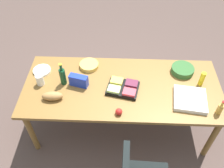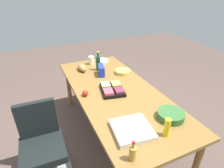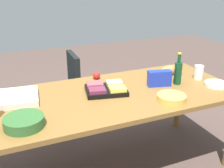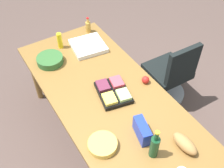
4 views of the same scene
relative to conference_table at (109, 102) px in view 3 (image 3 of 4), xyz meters
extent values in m
plane|color=brown|center=(0.00, 0.00, -0.73)|extent=(10.00, 10.00, 0.00)
cube|color=brown|center=(0.00, 0.00, 0.05)|extent=(2.37, 1.01, 0.04)
cylinder|color=brown|center=(-1.09, -0.42, -0.35)|extent=(0.07, 0.07, 0.76)
cylinder|color=gray|center=(0.26, -1.02, -0.70)|extent=(0.56, 0.56, 0.05)
cylinder|color=gray|center=(0.26, -1.02, -0.49)|extent=(0.06, 0.06, 0.37)
cube|color=black|center=(0.26, -1.02, -0.31)|extent=(0.50, 0.50, 0.09)
cube|color=black|center=(0.04, -1.01, -0.04)|extent=(0.07, 0.43, 0.45)
cube|color=silver|center=(0.77, -0.19, 0.10)|extent=(0.40, 0.40, 0.05)
cube|color=black|center=(0.01, -0.05, 0.09)|extent=(0.41, 0.35, 0.04)
cube|color=#B4D77E|center=(-0.09, -0.10, 0.13)|extent=(0.16, 0.14, 0.03)
cube|color=#E64653|center=(0.08, -0.14, 0.13)|extent=(0.16, 0.14, 0.03)
cube|color=#F3D450|center=(-0.07, 0.04, 0.13)|extent=(0.16, 0.14, 0.03)
cube|color=#65283E|center=(0.11, 0.00, 0.13)|extent=(0.16, 0.14, 0.03)
cylinder|color=#123F22|center=(-0.71, 0.03, 0.18)|extent=(0.08, 0.08, 0.21)
cylinder|color=#123F22|center=(-0.71, 0.03, 0.33)|extent=(0.03, 0.03, 0.08)
cylinder|color=gold|center=(-0.71, 0.03, 0.38)|extent=(0.04, 0.04, 0.01)
cylinder|color=white|center=(-0.98, 0.00, 0.14)|extent=(0.11, 0.11, 0.14)
cylinder|color=gold|center=(-0.43, 0.33, 0.10)|extent=(0.28, 0.28, 0.05)
cube|color=#1E35B2|center=(-0.52, 0.00, 0.15)|extent=(0.23, 0.13, 0.15)
cylinder|color=#30602D|center=(0.76, 0.28, 0.11)|extent=(0.34, 0.34, 0.07)
cylinder|color=white|center=(-1.02, 0.22, 0.09)|extent=(0.23, 0.23, 0.03)
sphere|color=red|center=(-0.03, -0.41, 0.11)|extent=(0.09, 0.09, 0.08)
ellipsoid|color=#A77540|center=(-0.79, -0.23, 0.12)|extent=(0.25, 0.13, 0.10)
camera|label=1|loc=(-0.04, -1.95, 2.20)|focal=38.59mm
camera|label=2|loc=(1.92, -0.93, 1.33)|focal=30.06mm
camera|label=3|loc=(0.85, 2.05, 1.06)|focal=43.90mm
camera|label=4|loc=(-1.45, 0.88, 2.00)|focal=43.10mm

